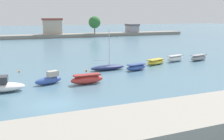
# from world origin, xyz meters

# --- Properties ---
(ground_plane) EXTENTS (400.00, 400.00, 0.00)m
(ground_plane) POSITION_xyz_m (0.00, 0.00, 0.00)
(ground_plane) COLOR slate
(moored_boat_1) EXTENTS (5.07, 2.36, 1.69)m
(moored_boat_1) POSITION_xyz_m (-4.50, 6.14, 0.62)
(moored_boat_1) COLOR white
(moored_boat_1) RESTS_ON ground
(moored_boat_2) EXTENTS (3.46, 1.95, 1.51)m
(moored_boat_2) POSITION_xyz_m (0.74, 7.47, 0.57)
(moored_boat_2) COLOR #3856A8
(moored_boat_2) RESTS_ON ground
(moored_boat_3) EXTENTS (4.00, 1.28, 1.15)m
(moored_boat_3) POSITION_xyz_m (4.91, 5.93, 0.55)
(moored_boat_3) COLOR #C63833
(moored_boat_3) RESTS_ON ground
(moored_boat_4) EXTENTS (5.37, 1.72, 6.01)m
(moored_boat_4) POSITION_xyz_m (10.00, 12.35, 0.40)
(moored_boat_4) COLOR navy
(moored_boat_4) RESTS_ON ground
(moored_boat_5) EXTENTS (3.72, 1.99, 0.94)m
(moored_boat_5) POSITION_xyz_m (13.83, 10.57, 0.45)
(moored_boat_5) COLOR #3856A8
(moored_boat_5) RESTS_ON ground
(moored_boat_6) EXTENTS (4.36, 2.90, 0.87)m
(moored_boat_6) POSITION_xyz_m (19.02, 13.61, 0.42)
(moored_boat_6) COLOR yellow
(moored_boat_6) RESTS_ON ground
(moored_boat_7) EXTENTS (4.09, 2.11, 1.09)m
(moored_boat_7) POSITION_xyz_m (23.60, 14.62, 0.53)
(moored_boat_7) COLOR white
(moored_boat_7) RESTS_ON ground
(moored_boat_8) EXTENTS (4.58, 2.56, 1.03)m
(moored_boat_8) POSITION_xyz_m (28.22, 14.02, 0.50)
(moored_boat_8) COLOR #9E9EA3
(moored_boat_8) RESTS_ON ground
(mooring_buoy_0) EXTENTS (0.27, 0.27, 0.27)m
(mooring_buoy_0) POSITION_xyz_m (-2.28, 15.59, 0.13)
(mooring_buoy_0) COLOR orange
(mooring_buoy_0) RESTS_ON ground
(mooring_buoy_1) EXTENTS (0.29, 0.29, 0.29)m
(mooring_buoy_1) POSITION_xyz_m (6.78, 12.57, 0.15)
(mooring_buoy_1) COLOR orange
(mooring_buoy_1) RESTS_ON ground
(distant_shoreline) EXTENTS (132.28, 7.18, 7.77)m
(distant_shoreline) POSITION_xyz_m (2.66, 73.84, 1.57)
(distant_shoreline) COLOR gray
(distant_shoreline) RESTS_ON ground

